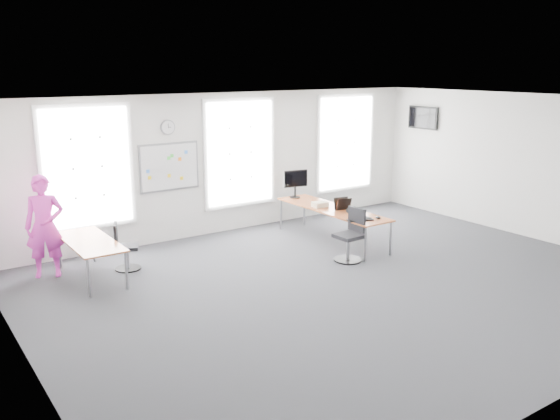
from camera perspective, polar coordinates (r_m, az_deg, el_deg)
floor at (r=10.04m, az=6.47°, el=-7.04°), size 10.00×10.00×0.00m
ceiling at (r=9.41m, az=6.97°, el=10.30°), size 10.00×10.00×0.00m
wall_back at (r=12.84m, az=-5.11°, el=4.52°), size 10.00×0.00×10.00m
wall_left at (r=7.44m, az=-23.80°, el=-3.47°), size 0.00×10.00×10.00m
wall_right at (r=13.40m, az=23.10°, el=3.85°), size 0.00×10.00×10.00m
window_left at (r=11.63m, az=-18.06°, el=3.92°), size 1.60×0.06×2.20m
window_mid at (r=12.93m, az=-3.91°, el=5.51°), size 1.60×0.06×2.20m
window_right at (r=14.67m, az=6.29°, el=6.44°), size 1.60×0.06×2.20m
desk_right at (r=12.19m, az=5.02°, el=-0.04°), size 0.77×2.87×0.70m
desk_left at (r=10.55m, az=-17.82°, el=-3.12°), size 0.73×1.82×0.67m
chair_right at (r=11.09m, az=6.81°, el=-2.67°), size 0.53×0.53×0.99m
chair_left at (r=10.89m, az=-14.78°, el=-3.67°), size 0.50×0.50×0.86m
person at (r=10.84m, az=-21.70°, el=-1.47°), size 0.75×0.62×1.77m
whiteboard at (r=12.21m, az=-10.58°, el=4.10°), size 1.20×0.03×0.90m
wall_clock at (r=12.10m, az=-10.75°, el=7.83°), size 0.30×0.04×0.30m
tv at (r=15.07m, az=13.61°, el=8.63°), size 0.06×0.90×0.55m
keyboard at (r=11.29m, az=7.72°, el=-0.94°), size 0.52×0.32×0.02m
mouse at (r=11.45m, az=9.40°, el=-0.73°), size 0.09×0.13×0.05m
lens_cap at (r=11.72m, az=7.60°, el=-0.42°), size 0.08×0.08×0.01m
headphones at (r=11.88m, az=6.80°, el=0.00°), size 0.18×0.09×0.10m
laptop_sleeve at (r=12.02m, az=6.03°, el=0.58°), size 0.33×0.23×0.26m
paper_stack at (r=12.28m, az=3.87°, el=0.55°), size 0.31×0.24×0.10m
monitor at (r=13.02m, az=1.50°, el=2.78°), size 0.55×0.23×0.62m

